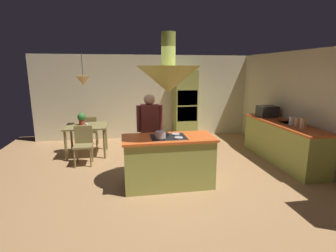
# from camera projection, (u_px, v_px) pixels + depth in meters

# --- Properties ---
(ground) EXTENTS (8.16, 8.16, 0.00)m
(ground) POSITION_uv_depth(u_px,v_px,m) (167.00, 180.00, 5.08)
(ground) COLOR #AD7F51
(wall_back) EXTENTS (6.80, 0.10, 2.55)m
(wall_back) POSITION_uv_depth(u_px,v_px,m) (148.00, 97.00, 8.12)
(wall_back) COLOR beige
(wall_back) RESTS_ON ground
(wall_right) EXTENTS (0.10, 7.20, 2.55)m
(wall_right) POSITION_uv_depth(u_px,v_px,m) (308.00, 109.00, 5.74)
(wall_right) COLOR beige
(wall_right) RESTS_ON ground
(kitchen_island) EXTENTS (1.67, 0.77, 0.95)m
(kitchen_island) POSITION_uv_depth(u_px,v_px,m) (168.00, 161.00, 4.79)
(kitchen_island) COLOR #A0A84C
(kitchen_island) RESTS_ON ground
(counter_run_right) EXTENTS (0.73, 2.52, 0.93)m
(counter_run_right) POSITION_uv_depth(u_px,v_px,m) (283.00, 142.00, 6.04)
(counter_run_right) COLOR #A0A84C
(counter_run_right) RESTS_ON ground
(oven_tower) EXTENTS (0.66, 0.62, 2.10)m
(oven_tower) POSITION_uv_depth(u_px,v_px,m) (185.00, 105.00, 7.97)
(oven_tower) COLOR #A0A84C
(oven_tower) RESTS_ON ground
(dining_table) EXTENTS (1.01, 0.86, 0.76)m
(dining_table) POSITION_uv_depth(u_px,v_px,m) (87.00, 130.00, 6.48)
(dining_table) COLOR olive
(dining_table) RESTS_ON ground
(person_at_island) EXTENTS (0.53, 0.22, 1.65)m
(person_at_island) POSITION_uv_depth(u_px,v_px,m) (150.00, 129.00, 5.27)
(person_at_island) COLOR tan
(person_at_island) RESTS_ON ground
(range_hood) EXTENTS (1.10, 1.10, 1.00)m
(range_hood) POSITION_uv_depth(u_px,v_px,m) (168.00, 78.00, 4.46)
(range_hood) COLOR #A0A84C
(pendant_light_over_table) EXTENTS (0.32, 0.32, 0.82)m
(pendant_light_over_table) POSITION_uv_depth(u_px,v_px,m) (83.00, 80.00, 6.22)
(pendant_light_over_table) COLOR #E0B266
(chair_facing_island) EXTENTS (0.40, 0.40, 0.87)m
(chair_facing_island) POSITION_uv_depth(u_px,v_px,m) (83.00, 142.00, 5.88)
(chair_facing_island) COLOR olive
(chair_facing_island) RESTS_ON ground
(chair_by_back_wall) EXTENTS (0.40, 0.40, 0.87)m
(chair_by_back_wall) POSITION_uv_depth(u_px,v_px,m) (90.00, 130.00, 7.13)
(chair_by_back_wall) COLOR olive
(chair_by_back_wall) RESTS_ON ground
(potted_plant_on_table) EXTENTS (0.20, 0.20, 0.30)m
(potted_plant_on_table) POSITION_uv_depth(u_px,v_px,m) (82.00, 118.00, 6.48)
(potted_plant_on_table) COLOR #99382D
(potted_plant_on_table) RESTS_ON dining_table
(cup_on_table) EXTENTS (0.07, 0.07, 0.09)m
(cup_on_table) POSITION_uv_depth(u_px,v_px,m) (87.00, 125.00, 6.24)
(cup_on_table) COLOR white
(cup_on_table) RESTS_ON dining_table
(canister_flour) EXTENTS (0.13, 0.13, 0.22)m
(canister_flour) POSITION_uv_depth(u_px,v_px,m) (303.00, 123.00, 5.32)
(canister_flour) COLOR #E0B78C
(canister_flour) RESTS_ON counter_run_right
(canister_sugar) EXTENTS (0.10, 0.10, 0.20)m
(canister_sugar) POSITION_uv_depth(u_px,v_px,m) (297.00, 122.00, 5.49)
(canister_sugar) COLOR #E0B78C
(canister_sugar) RESTS_ON counter_run_right
(canister_tea) EXTENTS (0.12, 0.12, 0.19)m
(canister_tea) POSITION_uv_depth(u_px,v_px,m) (292.00, 121.00, 5.67)
(canister_tea) COLOR silver
(canister_tea) RESTS_ON counter_run_right
(microwave_on_counter) EXTENTS (0.46, 0.36, 0.28)m
(microwave_on_counter) POSITION_uv_depth(u_px,v_px,m) (267.00, 111.00, 6.63)
(microwave_on_counter) COLOR #232326
(microwave_on_counter) RESTS_ON counter_run_right
(cooking_pot_on_cooktop) EXTENTS (0.18, 0.18, 0.12)m
(cooking_pot_on_cooktop) POSITION_uv_depth(u_px,v_px,m) (161.00, 135.00, 4.52)
(cooking_pot_on_cooktop) COLOR #B2B2B7
(cooking_pot_on_cooktop) RESTS_ON kitchen_island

